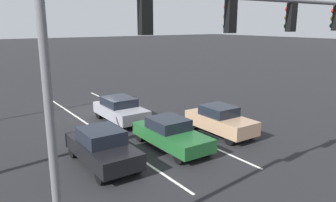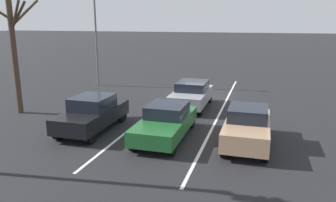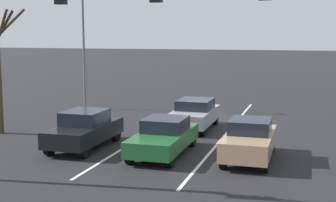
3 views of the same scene
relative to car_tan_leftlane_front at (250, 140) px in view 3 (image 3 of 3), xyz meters
The scene contains 9 objects.
ground_plane 9.02m from the car_tan_leftlane_front, 67.36° to the right, with size 240.00×240.00×0.00m, color black.
lane_stripe_left_divider 5.32m from the car_tan_leftlane_front, 71.83° to the right, with size 0.12×18.58×0.01m, color silver.
lane_stripe_center_divider 7.31m from the car_tan_leftlane_front, 43.47° to the right, with size 0.12×18.58×0.01m, color silver.
car_tan_leftlane_front is the anchor object (origin of this frame).
car_darkgreen_midlane_front 3.37m from the car_tan_leftlane_front, ahead, with size 1.81×4.47×1.44m.
car_black_rightlane_front 6.88m from the car_tan_leftlane_front, ahead, with size 1.80×4.24×1.58m.
car_gray_midlane_second 6.17m from the car_tan_leftlane_front, 56.52° to the right, with size 1.86×4.13×1.48m.
traffic_signal_gantry 9.02m from the car_tan_leftlane_front, 43.12° to the left, with size 13.28×0.37×7.19m.
street_lamp_right_shoulder 15.50m from the car_tan_leftlane_front, 39.55° to the right, with size 1.74×0.24×8.05m.
Camera 3 is at (-5.53, 25.83, 4.75)m, focal length 50.00 mm.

